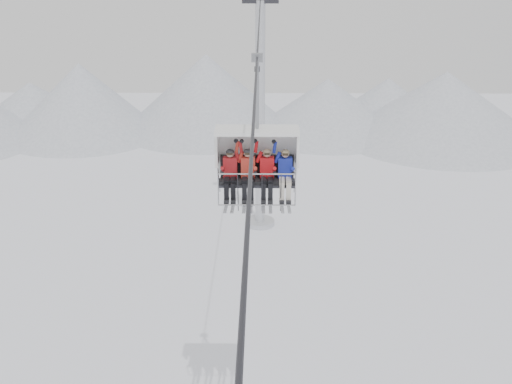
{
  "coord_description": "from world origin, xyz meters",
  "views": [
    {
      "loc": [
        0.15,
        -14.14,
        15.99
      ],
      "look_at": [
        0.0,
        0.0,
        10.57
      ],
      "focal_mm": 45.0,
      "sensor_mm": 36.0,
      "label": 1
    }
  ],
  "objects_px": {
    "skier_far_left": "(230,173)",
    "skier_center_left": "(248,173)",
    "skier_far_right": "(285,173)",
    "chairlift_carrier": "(257,153)",
    "skier_center_right": "(267,173)",
    "lift_tower_right": "(260,134)"
  },
  "relations": [
    {
      "from": "skier_center_left",
      "to": "skier_far_right",
      "type": "height_order",
      "value": "skier_center_left"
    },
    {
      "from": "lift_tower_right",
      "to": "skier_center_left",
      "type": "xyz_separation_m",
      "value": [
        -0.25,
        -19.53,
        4.41
      ]
    },
    {
      "from": "skier_center_right",
      "to": "skier_far_left",
      "type": "bearing_deg",
      "value": -179.94
    },
    {
      "from": "skier_center_left",
      "to": "skier_far_right",
      "type": "xyz_separation_m",
      "value": [
        1.02,
        -0.0,
        -0.01
      ]
    },
    {
      "from": "chairlift_carrier",
      "to": "skier_center_left",
      "type": "distance_m",
      "value": 0.61
    },
    {
      "from": "skier_center_left",
      "to": "skier_center_right",
      "type": "xyz_separation_m",
      "value": [
        0.52,
        0.0,
        0.0
      ]
    },
    {
      "from": "skier_far_right",
      "to": "chairlift_carrier",
      "type": "bearing_deg",
      "value": 158.39
    },
    {
      "from": "chairlift_carrier",
      "to": "skier_far_right",
      "type": "height_order",
      "value": "chairlift_carrier"
    },
    {
      "from": "chairlift_carrier",
      "to": "skier_far_right",
      "type": "bearing_deg",
      "value": -21.61
    },
    {
      "from": "skier_far_left",
      "to": "skier_far_right",
      "type": "relative_size",
      "value": 1.0
    },
    {
      "from": "skier_far_left",
      "to": "skier_far_right",
      "type": "distance_m",
      "value": 1.51
    },
    {
      "from": "lift_tower_right",
      "to": "chairlift_carrier",
      "type": "distance_m",
      "value": 19.84
    },
    {
      "from": "skier_center_left",
      "to": "skier_center_right",
      "type": "distance_m",
      "value": 0.52
    },
    {
      "from": "chairlift_carrier",
      "to": "skier_center_right",
      "type": "bearing_deg",
      "value": -47.95
    },
    {
      "from": "lift_tower_right",
      "to": "skier_far_left",
      "type": "xyz_separation_m",
      "value": [
        -0.74,
        -19.54,
        4.41
      ]
    },
    {
      "from": "chairlift_carrier",
      "to": "skier_center_right",
      "type": "xyz_separation_m",
      "value": [
        0.27,
        -0.3,
        -0.46
      ]
    },
    {
      "from": "skier_far_left",
      "to": "skier_far_right",
      "type": "bearing_deg",
      "value": -0.03
    },
    {
      "from": "skier_far_left",
      "to": "skier_center_left",
      "type": "distance_m",
      "value": 0.49
    },
    {
      "from": "skier_far_left",
      "to": "lift_tower_right",
      "type": "bearing_deg",
      "value": 87.84
    },
    {
      "from": "chairlift_carrier",
      "to": "skier_center_right",
      "type": "distance_m",
      "value": 0.62
    },
    {
      "from": "skier_center_left",
      "to": "skier_far_right",
      "type": "bearing_deg",
      "value": -0.11
    },
    {
      "from": "lift_tower_right",
      "to": "skier_center_left",
      "type": "distance_m",
      "value": 20.03
    }
  ]
}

